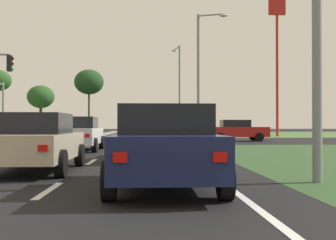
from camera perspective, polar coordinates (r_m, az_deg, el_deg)
ground_plane at (r=32.68m, az=-12.17°, el=-2.76°), size 200.00×200.00×0.00m
grass_verge_far_right at (r=60.24m, az=16.76°, el=-1.78°), size 35.00×35.00×0.01m
median_island_far at (r=57.48m, az=-8.14°, el=-1.79°), size 1.20×36.00×0.14m
lane_dash_near at (r=8.14m, az=-15.67°, el=-9.06°), size 0.14×2.00×0.01m
lane_dash_second at (r=14.01m, az=-10.20°, el=-5.54°), size 0.14×2.00×0.01m
lane_dash_third at (r=19.96m, az=-7.99°, el=-4.09°), size 0.14×2.00×0.01m
lane_dash_fourth at (r=25.94m, az=-6.81°, el=-3.30°), size 0.14×2.00×0.01m
lane_dash_fifth at (r=31.92m, az=-6.07°, el=-2.81°), size 0.14×2.00×0.01m
edge_line_right at (r=14.37m, az=3.44°, el=-5.42°), size 0.14×24.00×0.01m
stop_bar_near at (r=25.30m, az=-6.23°, el=-3.37°), size 6.40×0.50×0.01m
crosswalk_bar_fourth at (r=28.28m, az=-19.81°, el=-3.05°), size 0.70×2.80×0.01m
crosswalk_bar_fifth at (r=27.97m, az=-17.55°, el=-3.08°), size 0.70×2.80×0.01m
crosswalk_bar_sixth at (r=27.70m, az=-15.25°, el=-3.11°), size 0.70×2.80×0.01m
crosswalk_bar_seventh at (r=27.47m, az=-12.90°, el=-3.14°), size 0.70×2.80×0.01m
crosswalk_bar_eighth at (r=27.30m, az=-10.52°, el=-3.16°), size 0.70×2.80×0.01m
car_beige_near at (r=11.45m, az=-17.38°, el=-2.79°), size 2.07×4.27×1.49m
car_navy_second at (r=8.04m, az=-0.52°, el=-3.55°), size 2.05×4.28×1.55m
car_white_third at (r=20.24m, az=-11.76°, el=-1.77°), size 1.95×4.54×1.57m
car_red_fourth at (r=31.95m, az=9.19°, el=-1.37°), size 4.51×1.96×1.57m
car_blue_fifth at (r=14.84m, az=-1.96°, el=-2.26°), size 2.00×4.50×1.53m
car_maroon_sixth at (r=45.39m, az=-12.52°, el=-1.17°), size 2.06×4.33×1.55m
street_lamp_second at (r=29.42m, az=4.41°, el=6.59°), size 2.02×0.83×8.80m
street_lamp_third at (r=46.26m, az=1.48°, el=4.64°), size 0.84×2.49×9.80m
pedestrian_at_median at (r=43.41m, az=-9.98°, el=-0.62°), size 0.34×0.34×1.79m
fastfood_pole_sign at (r=47.68m, az=14.38°, el=10.43°), size 1.80×0.40×14.56m
treeline_third at (r=70.96m, az=-16.67°, el=2.96°), size 4.28×4.28×7.53m
treeline_fourth at (r=65.42m, az=-10.53°, el=5.00°), size 4.41×4.41×9.56m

